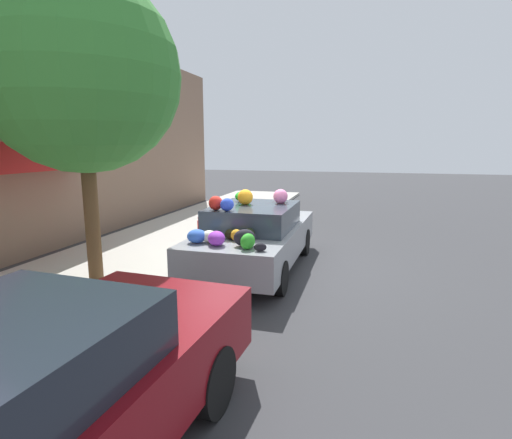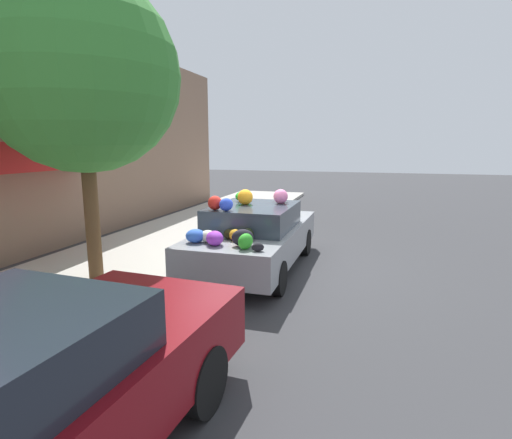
% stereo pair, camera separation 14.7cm
% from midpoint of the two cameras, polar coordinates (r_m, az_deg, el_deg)
% --- Properties ---
extents(ground_plane, '(60.00, 60.00, 0.00)m').
position_cam_midpoint_polar(ground_plane, '(7.95, 0.28, -6.95)').
color(ground_plane, '#38383A').
extents(sidewalk_curb, '(24.00, 3.20, 0.12)m').
position_cam_midpoint_polar(sidewalk_curb, '(9.04, -16.42, -4.83)').
color(sidewalk_curb, '#B2ADA3').
rests_on(sidewalk_curb, ground).
extents(building_facade, '(18.00, 1.20, 5.17)m').
position_cam_midpoint_polar(building_facade, '(10.12, -28.07, 10.34)').
color(building_facade, '#846651').
rests_on(building_facade, ground).
extents(street_tree, '(3.13, 3.13, 4.95)m').
position_cam_midpoint_polar(street_tree, '(7.25, -23.14, 18.46)').
color(street_tree, brown).
rests_on(street_tree, sidewalk_curb).
extents(fire_hydrant, '(0.20, 0.20, 0.70)m').
position_cam_midpoint_polar(fire_hydrant, '(9.43, -7.10, -1.33)').
color(fire_hydrant, red).
rests_on(fire_hydrant, sidewalk_curb).
extents(art_car, '(4.09, 1.70, 1.57)m').
position_cam_midpoint_polar(art_car, '(7.71, 0.39, -2.21)').
color(art_car, gray).
rests_on(art_car, ground).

